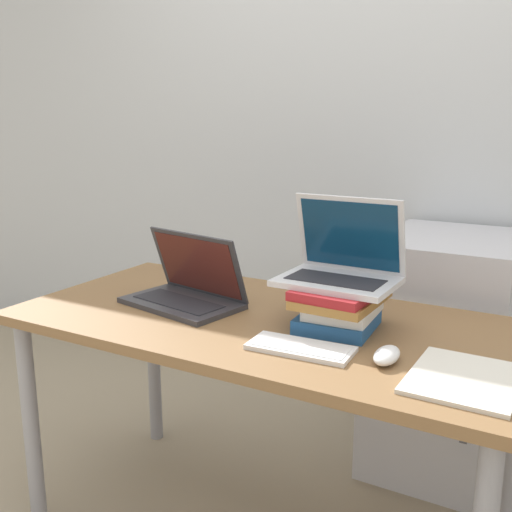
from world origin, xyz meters
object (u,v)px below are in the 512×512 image
object	(u,v)px
laptop_left	(187,290)
book_stack	(340,306)
notepad	(464,379)
laptop_on_books	(341,265)
wireless_keyboard	(301,348)
mini_fridge	(444,352)
mouse	(387,355)

from	to	relation	value
laptop_left	book_stack	distance (m)	0.49
laptop_left	notepad	bearing A→B (deg)	-10.00
laptop_on_books	wireless_keyboard	distance (m)	0.28
laptop_left	mini_fridge	size ratio (longest dim) A/B	0.45
laptop_on_books	mouse	distance (m)	0.32
book_stack	mouse	bearing A→B (deg)	-41.57
mouse	laptop_left	bearing A→B (deg)	168.52
notepad	laptop_on_books	bearing A→B (deg)	150.72
mouse	mini_fridge	distance (m)	0.90
book_stack	mini_fridge	bearing A→B (deg)	77.84
laptop_left	mini_fridge	distance (m)	1.01
mini_fridge	notepad	bearing A→B (deg)	-76.06
book_stack	notepad	bearing A→B (deg)	-25.91
laptop_left	wireless_keyboard	size ratio (longest dim) A/B	1.46
notepad	mini_fridge	distance (m)	0.94
mouse	mini_fridge	xyz separation A→B (m)	(-0.04, 0.85, -0.30)
laptop_on_books	mouse	xyz separation A→B (m)	(0.20, -0.20, -0.15)
wireless_keyboard	mouse	world-z (taller)	mouse
laptop_on_books	mouse	size ratio (longest dim) A/B	2.89
mouse	notepad	distance (m)	0.18
laptop_left	mouse	xyz separation A→B (m)	(0.68, -0.14, -0.03)
laptop_left	notepad	size ratio (longest dim) A/B	1.39
mouse	wireless_keyboard	bearing A→B (deg)	-171.53
notepad	book_stack	bearing A→B (deg)	154.09
notepad	mini_fridge	bearing A→B (deg)	103.94
wireless_keyboard	mouse	size ratio (longest dim) A/B	2.47
laptop_left	laptop_on_books	size ratio (longest dim) A/B	1.25
laptop_left	laptop_on_books	bearing A→B (deg)	7.14
wireless_keyboard	mini_fridge	xyz separation A→B (m)	(0.17, 0.88, -0.29)
laptop_on_books	wireless_keyboard	size ratio (longest dim) A/B	1.17
notepad	mini_fridge	world-z (taller)	mini_fridge
mouse	mini_fridge	size ratio (longest dim) A/B	0.12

